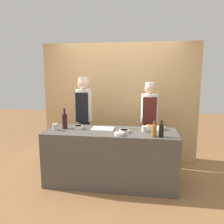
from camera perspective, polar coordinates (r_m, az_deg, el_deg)
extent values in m
plane|color=olive|center=(3.81, -0.33, -17.89)|extent=(14.00, 14.00, 0.00)
cube|color=tan|center=(4.61, 1.90, 2.67)|extent=(3.20, 0.18, 2.40)
cube|color=#514C47|center=(3.63, -0.33, -11.70)|extent=(2.09, 0.72, 0.88)
cylinder|color=white|center=(3.38, 3.21, -5.02)|extent=(0.15, 0.15, 0.05)
cylinder|color=red|center=(3.38, 3.21, -4.76)|extent=(0.12, 0.12, 0.01)
cylinder|color=white|center=(3.67, 9.69, -3.87)|extent=(0.12, 0.12, 0.06)
cylinder|color=orange|center=(3.67, 9.70, -3.57)|extent=(0.10, 0.10, 0.02)
cylinder|color=white|center=(3.65, -8.84, -3.94)|extent=(0.14, 0.14, 0.05)
cylinder|color=yellow|center=(3.65, -8.85, -3.66)|extent=(0.12, 0.12, 0.02)
cylinder|color=white|center=(3.23, 1.91, -5.73)|extent=(0.14, 0.14, 0.05)
cylinder|color=brown|center=(3.22, 1.91, -5.45)|extent=(0.11, 0.11, 0.01)
cylinder|color=white|center=(3.64, 12.56, -4.13)|extent=(0.15, 0.15, 0.05)
cylinder|color=#703384|center=(3.63, 12.57, -3.85)|extent=(0.12, 0.12, 0.02)
cube|color=white|center=(3.57, -2.37, -4.43)|extent=(0.35, 0.25, 0.02)
cylinder|color=#9E661E|center=(3.20, 10.92, -4.86)|extent=(0.08, 0.08, 0.17)
cylinder|color=#9E661E|center=(3.18, 10.98, -2.90)|extent=(0.03, 0.03, 0.05)
cylinder|color=black|center=(3.17, 11.00, -2.30)|extent=(0.03, 0.03, 0.01)
cylinder|color=black|center=(3.70, -12.25, -2.40)|extent=(0.08, 0.08, 0.24)
cylinder|color=black|center=(3.67, -12.34, 0.01)|extent=(0.03, 0.03, 0.07)
cylinder|color=black|center=(3.66, -12.36, 0.74)|extent=(0.04, 0.04, 0.02)
cylinder|color=black|center=(3.21, 12.76, -4.83)|extent=(0.07, 0.07, 0.18)
cylinder|color=black|center=(3.19, 12.84, -2.81)|extent=(0.03, 0.03, 0.05)
cylinder|color=black|center=(3.18, 12.87, -2.20)|extent=(0.03, 0.03, 0.01)
cylinder|color=#B7B7BC|center=(3.65, -14.62, -3.77)|extent=(0.09, 0.09, 0.10)
cylinder|color=silver|center=(3.48, 8.46, -4.37)|extent=(0.09, 0.09, 0.08)
cylinder|color=#B2844C|center=(3.62, 4.48, -4.29)|extent=(0.17, 0.02, 0.02)
ellipsoid|color=#B2844C|center=(3.61, 6.10, -4.25)|extent=(0.05, 0.04, 0.02)
cylinder|color=#28282D|center=(4.37, -7.13, -7.98)|extent=(0.22, 0.22, 0.89)
cylinder|color=silver|center=(4.20, -7.35, 1.77)|extent=(0.30, 0.30, 0.60)
cube|color=black|center=(4.07, -7.88, 1.15)|extent=(0.24, 0.02, 0.56)
sphere|color=beige|center=(4.16, -7.47, 7.38)|extent=(0.22, 0.22, 0.22)
cylinder|color=white|center=(4.16, -7.50, 8.52)|extent=(0.19, 0.19, 0.08)
cylinder|color=#28282D|center=(4.22, 9.48, -8.61)|extent=(0.22, 0.22, 0.90)
cylinder|color=white|center=(4.05, 9.76, 0.96)|extent=(0.31, 0.31, 0.52)
cube|color=#561E19|center=(3.91, 9.80, 0.34)|extent=(0.25, 0.02, 0.48)
sphere|color=tan|center=(4.02, 9.91, 6.07)|extent=(0.20, 0.20, 0.20)
cylinder|color=white|center=(4.01, 9.94, 7.13)|extent=(0.17, 0.17, 0.07)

